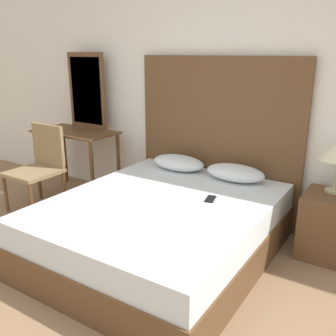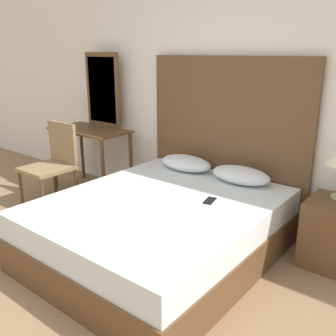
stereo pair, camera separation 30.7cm
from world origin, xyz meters
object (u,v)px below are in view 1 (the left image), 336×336
object	(u,v)px
bed	(162,228)
phone_on_bed	(211,199)
chair	(40,163)
nightstand	(329,226)
vanity_desk	(76,142)

from	to	relation	value
bed	phone_on_bed	bearing A→B (deg)	34.40
chair	phone_on_bed	bearing A→B (deg)	1.42
nightstand	chair	xyz separation A→B (m)	(-2.90, -0.57, 0.23)
vanity_desk	chair	xyz separation A→B (m)	(-0.04, -0.51, -0.14)
chair	vanity_desk	bearing A→B (deg)	85.73
bed	nightstand	size ratio (longest dim) A/B	3.64
phone_on_bed	chair	bearing A→B (deg)	-178.58
nightstand	chair	size ratio (longest dim) A/B	0.60
vanity_desk	bed	bearing A→B (deg)	-22.22
phone_on_bed	nightstand	xyz separation A→B (m)	(0.86, 0.52, -0.23)
nightstand	phone_on_bed	bearing A→B (deg)	-148.62
bed	vanity_desk	size ratio (longest dim) A/B	2.00
nightstand	chair	bearing A→B (deg)	-168.85
bed	chair	xyz separation A→B (m)	(-1.71, 0.18, 0.25)
phone_on_bed	nightstand	size ratio (longest dim) A/B	0.30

